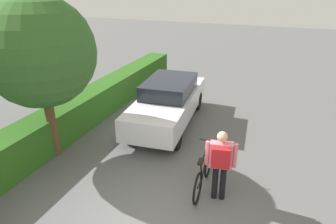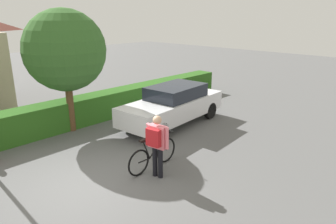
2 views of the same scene
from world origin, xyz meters
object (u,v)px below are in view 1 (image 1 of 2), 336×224
bicycle (203,173)px  tree_kerbside (40,53)px  person_rider (221,160)px  parked_car_near (168,101)px

bicycle → tree_kerbside: (0.00, 4.29, 2.49)m
tree_kerbside → person_rider: bearing=-93.3°
bicycle → tree_kerbside: tree_kerbside is taller
parked_car_near → tree_kerbside: 4.32m
tree_kerbside → parked_car_near: bearing=-36.2°
person_rider → tree_kerbside: bearing=86.7°
person_rider → parked_car_near: bearing=36.9°
parked_car_near → person_rider: (-3.32, -2.49, 0.23)m
bicycle → person_rider: size_ratio=1.07×
bicycle → parked_car_near: bearing=34.1°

